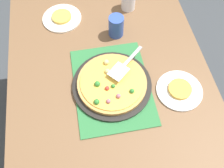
% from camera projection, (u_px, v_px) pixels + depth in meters
% --- Properties ---
extents(ground_plane, '(8.00, 8.00, 0.00)m').
position_uv_depth(ground_plane, '(112.00, 135.00, 1.85)').
color(ground_plane, '#3D4247').
extents(dining_table, '(1.40, 1.00, 0.75)m').
position_uv_depth(dining_table, '(112.00, 96.00, 1.30)').
color(dining_table, brown).
rests_on(dining_table, ground_plane).
extents(placemat, '(0.48, 0.36, 0.01)m').
position_uv_depth(placemat, '(112.00, 86.00, 1.20)').
color(placemat, '#2D753D').
rests_on(placemat, dining_table).
extents(pizza_pan, '(0.38, 0.38, 0.01)m').
position_uv_depth(pizza_pan, '(112.00, 85.00, 1.19)').
color(pizza_pan, black).
rests_on(pizza_pan, placemat).
extents(pizza, '(0.33, 0.33, 0.05)m').
position_uv_depth(pizza, '(112.00, 83.00, 1.17)').
color(pizza, tan).
rests_on(pizza, pizza_pan).
extents(plate_near_left, '(0.22, 0.22, 0.01)m').
position_uv_depth(plate_near_left, '(179.00, 90.00, 1.18)').
color(plate_near_left, white).
rests_on(plate_near_left, dining_table).
extents(plate_far_right, '(0.22, 0.22, 0.01)m').
position_uv_depth(plate_far_right, '(62.00, 18.00, 1.42)').
color(plate_far_right, white).
rests_on(plate_far_right, dining_table).
extents(served_slice_left, '(0.11, 0.11, 0.02)m').
position_uv_depth(served_slice_left, '(180.00, 89.00, 1.17)').
color(served_slice_left, gold).
rests_on(served_slice_left, plate_near_left).
extents(served_slice_right, '(0.11, 0.11, 0.02)m').
position_uv_depth(served_slice_right, '(62.00, 17.00, 1.41)').
color(served_slice_right, '#EAB747').
rests_on(served_slice_right, plate_far_right).
extents(cup_near, '(0.08, 0.08, 0.12)m').
position_uv_depth(cup_near, '(116.00, 26.00, 1.31)').
color(cup_near, '#3351AD').
rests_on(cup_near, dining_table).
extents(cup_far, '(0.08, 0.08, 0.12)m').
position_uv_depth(cup_far, '(128.00, 0.00, 1.41)').
color(cup_far, white).
rests_on(cup_far, dining_table).
extents(pizza_server, '(0.19, 0.20, 0.01)m').
position_uv_depth(pizza_server, '(125.00, 65.00, 1.18)').
color(pizza_server, silver).
rests_on(pizza_server, pizza).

